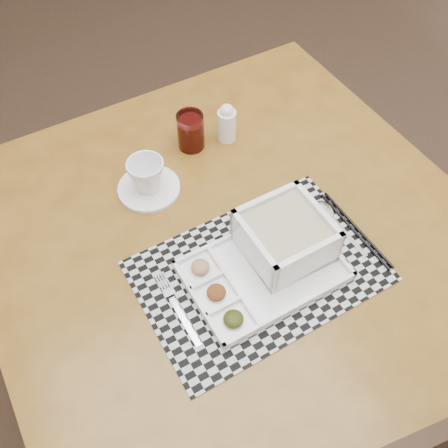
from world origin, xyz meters
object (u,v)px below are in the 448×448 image
(serving_tray, at_px, (278,247))
(juice_glass, at_px, (191,132))
(dining_table, at_px, (234,252))
(cup, at_px, (147,175))
(creamer_bottle, at_px, (227,123))

(serving_tray, xyz_separation_m, juice_glass, (-0.03, 0.40, 0.00))
(dining_table, xyz_separation_m, cup, (-0.13, 0.20, 0.13))
(dining_table, distance_m, creamer_bottle, 0.33)
(serving_tray, relative_size, creamer_bottle, 3.07)
(cup, distance_m, creamer_bottle, 0.26)
(juice_glass, bearing_deg, cup, -148.56)
(cup, bearing_deg, creamer_bottle, 18.68)
(serving_tray, bearing_deg, creamer_bottle, 79.92)
(dining_table, relative_size, serving_tray, 3.46)
(creamer_bottle, bearing_deg, cup, -162.31)
(dining_table, relative_size, creamer_bottle, 10.62)
(creamer_bottle, bearing_deg, serving_tray, -100.08)
(dining_table, relative_size, cup, 13.12)
(dining_table, height_order, creamer_bottle, creamer_bottle)
(cup, xyz_separation_m, creamer_bottle, (0.25, 0.08, 0.00))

